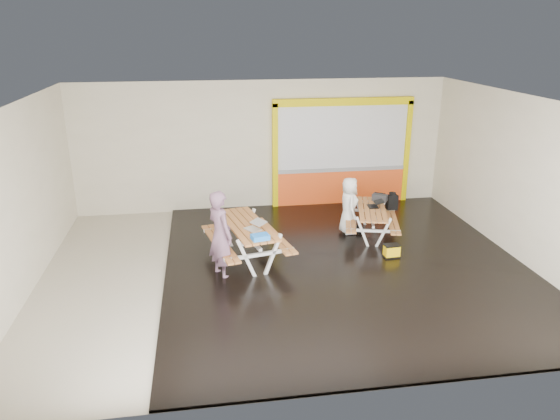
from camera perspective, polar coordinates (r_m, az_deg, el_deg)
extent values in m
cube|color=#BCB39F|center=(11.00, 0.72, -6.50)|extent=(10.00, 8.00, 0.01)
cube|color=white|center=(9.97, 0.81, 11.95)|extent=(10.00, 8.00, 0.01)
cube|color=beige|center=(14.18, -1.93, 7.02)|extent=(10.00, 0.01, 3.50)
cube|color=beige|center=(6.71, 6.45, -7.82)|extent=(10.00, 0.01, 3.50)
cube|color=beige|center=(10.76, -26.56, 0.82)|extent=(0.01, 8.00, 3.50)
cube|color=beige|center=(12.19, 24.69, 3.13)|extent=(0.01, 8.00, 3.50)
cube|color=black|center=(11.24, 7.05, -5.89)|extent=(7.50, 7.98, 0.05)
cube|color=#FB531A|center=(14.85, 6.63, 2.48)|extent=(3.60, 0.12, 1.00)
cube|color=gray|center=(14.70, 6.71, 4.45)|extent=(3.60, 0.14, 0.10)
cube|color=silver|center=(14.50, 6.84, 7.94)|extent=(3.60, 0.08, 1.72)
cube|color=#E6CF00|center=(14.21, -0.54, 5.81)|extent=(0.14, 0.16, 2.90)
cube|color=#E6CF00|center=(15.19, 13.64, 6.16)|extent=(0.14, 0.16, 2.90)
cube|color=#E6CF00|center=(14.32, 7.02, 11.68)|extent=(3.88, 0.16, 0.20)
cube|color=#B97035|center=(10.96, -5.20, -1.86)|extent=(0.61, 2.14, 0.04)
cube|color=#B97035|center=(11.00, -4.44, -1.75)|extent=(0.61, 2.14, 0.04)
cube|color=#B97035|center=(11.04, -3.68, -1.65)|extent=(0.61, 2.14, 0.04)
cube|color=#B97035|center=(11.08, -2.92, -1.54)|extent=(0.61, 2.14, 0.04)
cube|color=#B97035|center=(11.13, -2.17, -1.44)|extent=(0.61, 2.14, 0.04)
cube|color=white|center=(10.39, -3.71, -5.35)|extent=(0.41, 0.15, 0.87)
cube|color=white|center=(10.56, -0.79, -4.89)|extent=(0.41, 0.15, 0.87)
cube|color=white|center=(10.45, -2.24, -4.88)|extent=(1.46, 0.39, 0.06)
cube|color=white|center=(10.34, -2.26, -3.46)|extent=(0.73, 0.22, 0.06)
cube|color=white|center=(11.84, -6.16, -2.22)|extent=(0.41, 0.15, 0.87)
cube|color=white|center=(11.99, -3.57, -1.86)|extent=(0.41, 0.15, 0.87)
cube|color=white|center=(11.89, -4.86, -1.82)|extent=(1.46, 0.39, 0.06)
cube|color=white|center=(11.80, -4.90, -0.55)|extent=(0.73, 0.22, 0.06)
cube|color=white|center=(11.12, -3.65, -2.69)|extent=(0.45, 1.75, 0.06)
cube|color=#B97035|center=(10.99, -6.96, -3.68)|extent=(0.60, 2.14, 0.04)
cube|color=#B97035|center=(11.03, -6.22, -3.57)|extent=(0.60, 2.14, 0.04)
cube|color=#B97035|center=(11.32, -1.12, -2.83)|extent=(0.60, 2.14, 0.04)
cube|color=#B97035|center=(11.36, -0.43, -2.73)|extent=(0.60, 2.14, 0.04)
cube|color=#B97035|center=(12.53, 8.87, 0.13)|extent=(0.57, 1.77, 0.04)
cube|color=#B97035|center=(12.54, 9.45, 0.11)|extent=(0.57, 1.77, 0.04)
cube|color=#B97035|center=(12.55, 10.03, 0.09)|extent=(0.57, 1.77, 0.04)
cube|color=#B97035|center=(12.56, 10.62, 0.07)|extent=(0.57, 1.77, 0.04)
cube|color=#B97035|center=(12.57, 11.20, 0.05)|extent=(0.57, 1.77, 0.04)
cube|color=white|center=(12.00, 9.02, -2.39)|extent=(0.34, 0.14, 0.72)
cube|color=white|center=(12.04, 11.25, -2.47)|extent=(0.34, 0.14, 0.72)
cube|color=white|center=(12.00, 10.15, -2.25)|extent=(1.21, 0.37, 0.05)
cube|color=white|center=(11.92, 10.21, -1.20)|extent=(0.60, 0.21, 0.05)
cube|color=white|center=(13.28, 8.77, -0.20)|extent=(0.34, 0.14, 0.72)
cube|color=white|center=(13.32, 10.78, -0.27)|extent=(0.34, 0.14, 0.72)
cube|color=white|center=(13.29, 9.79, -0.07)|extent=(1.21, 0.37, 0.05)
cube|color=white|center=(13.21, 9.85, 0.89)|extent=(0.60, 0.21, 0.05)
cube|color=white|center=(12.61, 9.99, -0.68)|extent=(0.43, 1.44, 0.05)
cube|color=#B97035|center=(12.61, 7.44, -0.98)|extent=(0.57, 1.77, 0.04)
cube|color=#B97035|center=(12.61, 7.99, -1.00)|extent=(0.57, 1.77, 0.04)
cube|color=#B97035|center=(12.68, 11.92, -1.13)|extent=(0.57, 1.77, 0.04)
cube|color=#B97035|center=(12.69, 12.47, -1.15)|extent=(0.57, 1.77, 0.04)
imported|color=#755268|center=(10.41, -6.55, -2.70)|extent=(0.71, 0.79, 1.83)
imported|color=white|center=(12.57, 7.55, 0.50)|extent=(0.46, 0.69, 1.37)
cube|color=silver|center=(10.72, -3.00, -2.12)|extent=(0.38, 0.42, 0.02)
cube|color=silver|center=(10.76, -2.37, -1.34)|extent=(0.37, 0.41, 0.07)
cube|color=silver|center=(10.76, -2.40, -1.35)|extent=(0.32, 0.36, 0.05)
cube|color=black|center=(12.66, 10.12, 0.39)|extent=(0.26, 0.34, 0.02)
cube|color=black|center=(12.66, 10.78, 0.89)|extent=(0.25, 0.34, 0.06)
cube|color=silver|center=(12.66, 10.75, 0.89)|extent=(0.21, 0.30, 0.05)
cube|color=blue|center=(10.22, -2.18, -2.97)|extent=(0.38, 0.31, 0.10)
cube|color=black|center=(13.11, 10.86, 1.34)|extent=(0.40, 0.35, 0.16)
cylinder|color=black|center=(13.07, 10.89, 1.83)|extent=(0.24, 0.17, 0.02)
cube|color=black|center=(13.37, 12.15, 0.82)|extent=(0.28, 0.19, 0.38)
cylinder|color=black|center=(13.31, 12.21, 1.68)|extent=(0.19, 0.19, 0.10)
cube|color=black|center=(12.92, 8.20, -2.05)|extent=(0.37, 0.30, 0.12)
cube|color=black|center=(11.67, 12.08, -4.97)|extent=(0.35, 0.24, 0.03)
cube|color=#EAB608|center=(11.62, 12.12, -4.40)|extent=(0.33, 0.22, 0.25)
cube|color=black|center=(11.57, 12.17, -3.78)|extent=(0.35, 0.24, 0.03)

